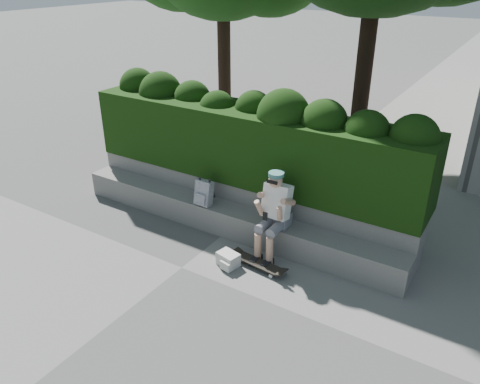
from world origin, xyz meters
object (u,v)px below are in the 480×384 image
Objects in this scene: skateboard at (258,263)px; backpack_plaid at (204,193)px; person at (275,211)px; backpack_ground at (228,259)px.

backpack_plaid is at bearing 164.76° from skateboard.
person reaches higher than backpack_plaid.
backpack_plaid is (-1.37, 0.08, -0.09)m from person.
backpack_plaid is at bearing 176.61° from person.
backpack_plaid is (-1.37, 0.54, 0.59)m from skateboard.
person is 1.38m from backpack_plaid.
skateboard is at bearing -20.85° from backpack_plaid.
skateboard is 2.04× the size of backpack_plaid.
person is 1.00m from backpack_ground.
backpack_plaid is at bearing 154.80° from backpack_ground.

